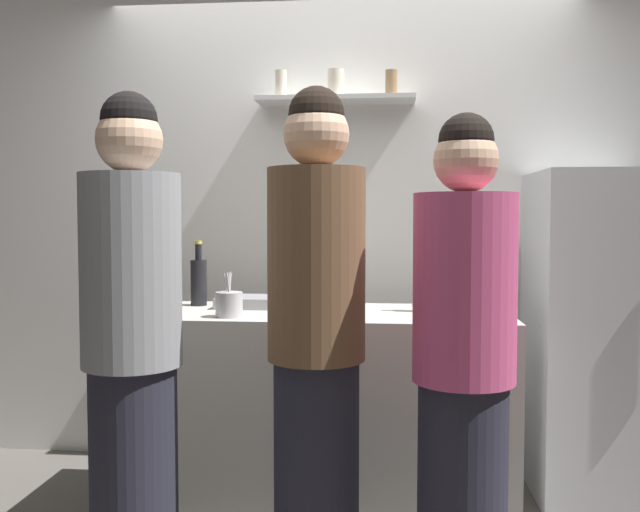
{
  "coord_description": "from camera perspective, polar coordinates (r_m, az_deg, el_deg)",
  "views": [
    {
      "loc": [
        0.25,
        -2.54,
        1.33
      ],
      "look_at": [
        -0.04,
        0.52,
        1.16
      ],
      "focal_mm": 38.82,
      "sensor_mm": 36.0,
      "label": 1
    }
  ],
  "objects": [
    {
      "name": "utensil_holder",
      "position": [
        2.96,
        -7.51,
        -3.97
      ],
      "size": [
        0.11,
        0.11,
        0.19
      ],
      "color": "#B2B2B7",
      "rests_on": "counter"
    },
    {
      "name": "counter",
      "position": [
        3.2,
        -0.0,
        -12.73
      ],
      "size": [
        1.68,
        0.66,
        0.91
      ],
      "primitive_type": "cube",
      "color": "#B7B2A8",
      "rests_on": "ground"
    },
    {
      "name": "person_pink_top",
      "position": [
        2.38,
        11.75,
        -9.12
      ],
      "size": [
        0.34,
        0.34,
        1.68
      ],
      "rotation": [
        0.0,
        0.0,
        2.53
      ],
      "color": "#262633",
      "rests_on": "ground"
    },
    {
      "name": "wine_bottle_green_glass",
      "position": [
        3.19,
        -0.05,
        -2.4
      ],
      "size": [
        0.07,
        0.07,
        0.31
      ],
      "color": "#19471E",
      "rests_on": "counter"
    },
    {
      "name": "person_grey_hoodie",
      "position": [
        2.47,
        -15.21,
        -7.57
      ],
      "size": [
        0.34,
        0.34,
        1.76
      ],
      "rotation": [
        0.0,
        0.0,
        1.28
      ],
      "color": "#262633",
      "rests_on": "ground"
    },
    {
      "name": "wine_bottle_dark_glass",
      "position": [
        3.37,
        -9.97,
        -2.01
      ],
      "size": [
        0.08,
        0.08,
        0.31
      ],
      "color": "black",
      "rests_on": "counter"
    },
    {
      "name": "wine_bottle_pale_glass",
      "position": [
        3.13,
        9.18,
        -2.24
      ],
      "size": [
        0.07,
        0.07,
        0.34
      ],
      "color": "#B2BFB2",
      "rests_on": "counter"
    },
    {
      "name": "refrigerator",
      "position": [
        3.58,
        21.66,
        -6.02
      ],
      "size": [
        0.58,
        0.67,
        1.55
      ],
      "color": "silver",
      "rests_on": "ground"
    },
    {
      "name": "back_wall_assembly",
      "position": [
        3.8,
        1.69,
        2.69
      ],
      "size": [
        4.8,
        0.32,
        2.6
      ],
      "color": "white",
      "rests_on": "ground"
    },
    {
      "name": "baking_pan",
      "position": [
        3.28,
        -5.43,
        -3.78
      ],
      "size": [
        0.34,
        0.24,
        0.05
      ],
      "primitive_type": "cube",
      "color": "gray",
      "rests_on": "counter"
    },
    {
      "name": "person_brown_jacket",
      "position": [
        2.43,
        -0.3,
        -7.29
      ],
      "size": [
        0.34,
        0.34,
        1.78
      ],
      "rotation": [
        0.0,
        0.0,
        2.31
      ],
      "color": "#262633",
      "rests_on": "ground"
    },
    {
      "name": "wine_bottle_amber_glass",
      "position": [
        2.93,
        1.82,
        -2.76
      ],
      "size": [
        0.08,
        0.08,
        0.31
      ],
      "color": "#472814",
      "rests_on": "counter"
    },
    {
      "name": "water_bottle_plastic",
      "position": [
        3.34,
        10.4,
        -2.34
      ],
      "size": [
        0.08,
        0.08,
        0.23
      ],
      "color": "silver",
      "rests_on": "counter"
    }
  ]
}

